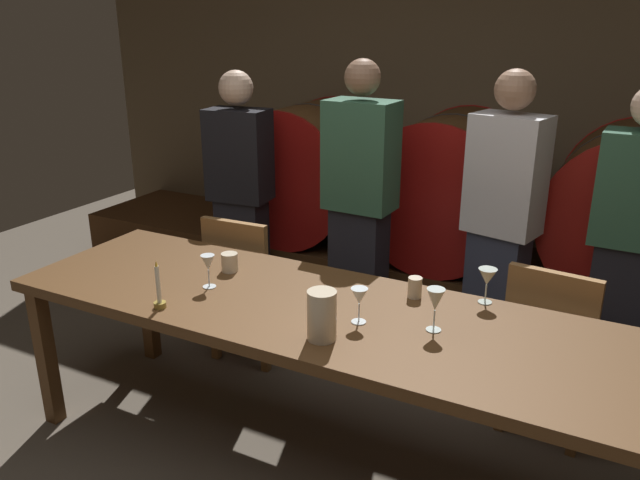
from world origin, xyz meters
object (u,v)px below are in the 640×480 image
object	(u,v)px
wine_barrel_left	(309,170)
guest_center_right	(501,223)
chair_left	(246,281)
guest_far_left	(241,197)
wine_barrel_center	(451,187)
guest_center_left	(360,212)
pitcher	(322,315)
guest_far_right	(629,249)
wine_glass_center_left	(359,297)
cup_right	(415,287)
candle_center	(159,295)
wine_glass_center_right	(435,301)
chair_right	(552,342)
cup_left	(230,262)
wine_glass_far_right	(487,278)
wine_glass_far_left	(208,264)
wine_barrel_right	(634,210)
dining_table	(323,322)

from	to	relation	value
wine_barrel_left	guest_center_right	size ratio (longest dim) A/B	0.58
chair_left	guest_far_left	world-z (taller)	guest_far_left
wine_barrel_center	guest_center_left	xyz separation A→B (m)	(-0.29, -0.82, 0.02)
chair_left	pitcher	size ratio (longest dim) A/B	4.50
guest_far_right	guest_far_left	bearing A→B (deg)	4.41
chair_left	guest_center_right	bearing A→B (deg)	-157.53
wine_barrel_center	chair_left	distance (m)	1.50
guest_far_left	wine_glass_center_left	bearing A→B (deg)	133.49
guest_far_right	cup_right	distance (m)	1.20
candle_center	wine_glass_center_right	xyz separation A→B (m)	(1.08, 0.34, 0.07)
wine_barrel_left	chair_right	xyz separation A→B (m)	(1.90, -1.14, -0.37)
chair_right	guest_center_right	size ratio (longest dim) A/B	0.53
wine_glass_center_right	cup_left	xyz separation A→B (m)	(-1.05, 0.13, -0.08)
guest_far_left	cup_right	size ratio (longest dim) A/B	17.68
guest_far_left	guest_center_left	xyz separation A→B (m)	(0.87, -0.08, 0.05)
wine_glass_center_left	guest_far_left	bearing A→B (deg)	139.82
guest_far_right	wine_barrel_center	bearing A→B (deg)	-28.44
wine_glass_far_right	wine_glass_far_left	bearing A→B (deg)	-160.08
wine_barrel_center	wine_glass_center_left	world-z (taller)	wine_barrel_center
guest_center_left	guest_far_right	xyz separation A→B (m)	(1.38, 0.18, -0.05)
candle_center	pitcher	xyz separation A→B (m)	(0.72, 0.08, 0.04)
wine_barrel_right	wine_glass_center_right	bearing A→B (deg)	-109.13
wine_barrel_left	pitcher	bearing A→B (deg)	-60.35
wine_barrel_right	wine_glass_center_left	world-z (taller)	wine_barrel_right
chair_right	candle_center	world-z (taller)	candle_center
chair_right	cup_left	size ratio (longest dim) A/B	9.81
guest_far_right	wine_glass_far_left	bearing A→B (deg)	38.45
wine_barrel_right	chair_right	bearing A→B (deg)	-102.23
dining_table	candle_center	world-z (taller)	candle_center
guest_far_left	pitcher	size ratio (longest dim) A/B	8.28
chair_right	guest_center_left	xyz separation A→B (m)	(-1.13, 0.32, 0.39)
wine_glass_center_right	cup_left	distance (m)	1.06
wine_barrel_left	wine_barrel_center	distance (m)	1.06
guest_far_left	wine_glass_far_left	bearing A→B (deg)	111.66
cup_left	guest_far_left	bearing A→B (deg)	121.59
dining_table	guest_far_left	world-z (taller)	guest_far_left
guest_center_right	wine_glass_center_left	xyz separation A→B (m)	(-0.28, -1.27, 0.02)
dining_table	wine_glass_far_right	size ratio (longest dim) A/B	18.24
dining_table	chair_left	bearing A→B (deg)	142.80
pitcher	guest_center_left	bearing A→B (deg)	107.94
wine_glass_center_right	cup_left	size ratio (longest dim) A/B	1.96
chair_left	pitcher	distance (m)	1.32
wine_barrel_center	wine_barrel_right	bearing A→B (deg)	0.00
wine_barrel_left	wine_glass_center_right	world-z (taller)	wine_barrel_left
wine_glass_far_left	wine_barrel_center	bearing A→B (deg)	73.26
dining_table	cup_right	xyz separation A→B (m)	(0.30, 0.28, 0.11)
candle_center	wine_glass_far_left	size ratio (longest dim) A/B	1.37
wine_barrel_right	chair_left	xyz separation A→B (m)	(-1.91, -1.19, -0.37)
wine_glass_center_right	wine_glass_far_right	xyz separation A→B (m)	(0.12, 0.34, -0.01)
cup_left	wine_barrel_left	bearing A→B (deg)	105.77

